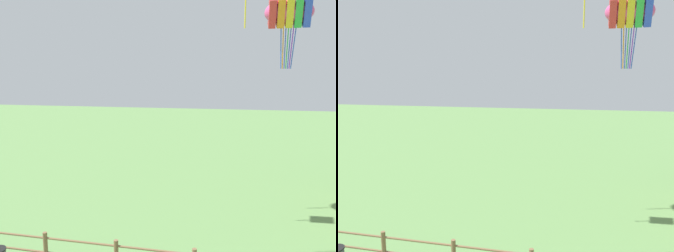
{
  "view_description": "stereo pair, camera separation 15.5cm",
  "coord_description": "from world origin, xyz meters",
  "views": [
    {
      "loc": [
        2.32,
        -2.89,
        6.28
      ],
      "look_at": [
        0.0,
        8.01,
        4.57
      ],
      "focal_mm": 35.0,
      "sensor_mm": 36.0,
      "label": 1
    },
    {
      "loc": [
        2.47,
        -2.85,
        6.28
      ],
      "look_at": [
        0.0,
        8.01,
        4.57
      ],
      "focal_mm": 35.0,
      "sensor_mm": 36.0,
      "label": 2
    }
  ],
  "objects": [
    {
      "name": "kite_rainbow_parafoil",
      "position": [
        4.96,
        16.99,
        9.78
      ],
      "size": [
        2.71,
        1.96,
        4.05
      ],
      "color": "#E54C8C"
    }
  ]
}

